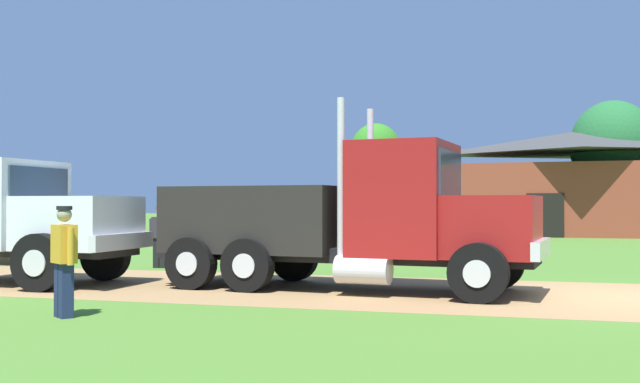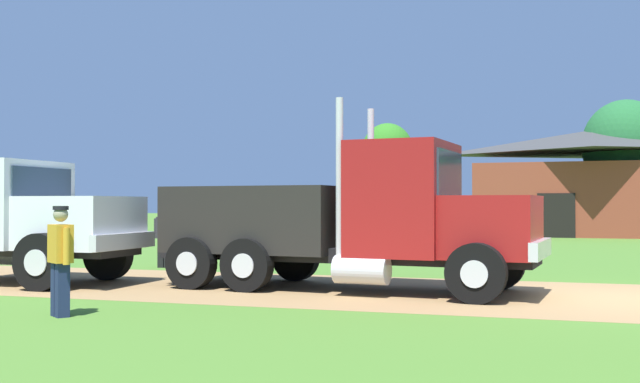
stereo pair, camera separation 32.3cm
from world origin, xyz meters
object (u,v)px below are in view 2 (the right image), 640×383
(truck_foreground_white, at_px, (345,221))
(truck_near_right, at_px, (9,224))
(visitor_standing_near, at_px, (60,256))
(visitor_far_side, at_px, (165,235))
(shed_building, at_px, (592,185))

(truck_foreground_white, xyz_separation_m, truck_near_right, (-7.29, -0.86, -0.08))
(truck_foreground_white, xyz_separation_m, visitor_standing_near, (-3.16, -4.69, -0.44))
(truck_near_right, distance_m, visitor_standing_near, 5.65)
(truck_foreground_white, distance_m, truck_near_right, 7.35)
(truck_foreground_white, relative_size, visitor_far_side, 4.83)
(shed_building, bearing_deg, visitor_far_side, -115.82)
(truck_foreground_white, bearing_deg, visitor_standing_near, -123.95)
(visitor_far_side, bearing_deg, visitor_standing_near, -71.37)
(truck_foreground_white, bearing_deg, truck_near_right, -173.29)
(truck_foreground_white, xyz_separation_m, shed_building, (5.94, 27.90, 1.35))
(truck_near_right, xyz_separation_m, visitor_standing_near, (4.14, -3.83, -0.36))
(truck_foreground_white, height_order, shed_building, shed_building)
(truck_near_right, height_order, shed_building, shed_building)
(visitor_far_side, relative_size, shed_building, 0.13)
(truck_near_right, relative_size, shed_building, 0.64)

